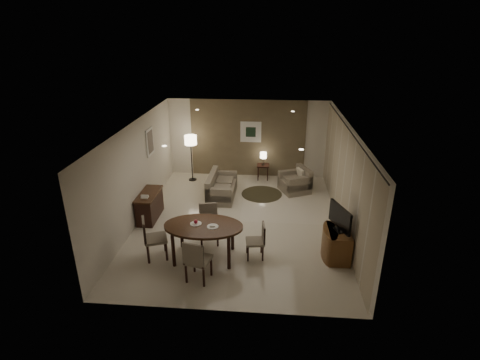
# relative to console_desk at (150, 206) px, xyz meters

# --- Properties ---
(room_shell) EXTENTS (5.50, 7.00, 2.70)m
(room_shell) POSITION_rel_console_desk_xyz_m (2.49, 0.40, 0.98)
(room_shell) COLOR beige
(room_shell) RESTS_ON ground
(taupe_accent) EXTENTS (3.96, 0.03, 2.70)m
(taupe_accent) POSITION_rel_console_desk_xyz_m (2.49, 3.48, 0.98)
(taupe_accent) COLOR brown
(taupe_accent) RESTS_ON wall_back
(curtain_wall) EXTENTS (0.08, 6.70, 2.58)m
(curtain_wall) POSITION_rel_console_desk_xyz_m (5.17, 0.00, 0.95)
(curtain_wall) COLOR #BFAF95
(curtain_wall) RESTS_ON wall_right
(curtain_rod) EXTENTS (0.03, 6.80, 0.03)m
(curtain_rod) POSITION_rel_console_desk_xyz_m (5.17, 0.00, 2.27)
(curtain_rod) COLOR black
(curtain_rod) RESTS_ON wall_right
(art_back_frame) EXTENTS (0.72, 0.03, 0.72)m
(art_back_frame) POSITION_rel_console_desk_xyz_m (2.59, 3.46, 1.23)
(art_back_frame) COLOR silver
(art_back_frame) RESTS_ON wall_back
(art_back_canvas) EXTENTS (0.34, 0.01, 0.34)m
(art_back_canvas) POSITION_rel_console_desk_xyz_m (2.59, 3.44, 1.23)
(art_back_canvas) COLOR black
(art_back_canvas) RESTS_ON wall_back
(art_left_frame) EXTENTS (0.03, 0.60, 0.80)m
(art_left_frame) POSITION_rel_console_desk_xyz_m (-0.23, 1.20, 1.48)
(art_left_frame) COLOR silver
(art_left_frame) RESTS_ON wall_left
(art_left_canvas) EXTENTS (0.01, 0.46, 0.64)m
(art_left_canvas) POSITION_rel_console_desk_xyz_m (-0.21, 1.20, 1.48)
(art_left_canvas) COLOR gray
(art_left_canvas) RESTS_ON wall_left
(downlight_nl) EXTENTS (0.10, 0.10, 0.01)m
(downlight_nl) POSITION_rel_console_desk_xyz_m (1.09, -1.80, 2.31)
(downlight_nl) COLOR white
(downlight_nl) RESTS_ON ceiling
(downlight_nr) EXTENTS (0.10, 0.10, 0.01)m
(downlight_nr) POSITION_rel_console_desk_xyz_m (3.89, -1.80, 2.31)
(downlight_nr) COLOR white
(downlight_nr) RESTS_ON ceiling
(downlight_fl) EXTENTS (0.10, 0.10, 0.01)m
(downlight_fl) POSITION_rel_console_desk_xyz_m (1.09, 1.80, 2.31)
(downlight_fl) COLOR white
(downlight_fl) RESTS_ON ceiling
(downlight_fr) EXTENTS (0.10, 0.10, 0.01)m
(downlight_fr) POSITION_rel_console_desk_xyz_m (3.89, 1.80, 2.31)
(downlight_fr) COLOR white
(downlight_fr) RESTS_ON ceiling
(console_desk) EXTENTS (0.48, 1.20, 0.75)m
(console_desk) POSITION_rel_console_desk_xyz_m (0.00, 0.00, 0.00)
(console_desk) COLOR #4B2F18
(console_desk) RESTS_ON floor
(telephone) EXTENTS (0.20, 0.14, 0.09)m
(telephone) POSITION_rel_console_desk_xyz_m (0.00, -0.30, 0.43)
(telephone) COLOR white
(telephone) RESTS_ON console_desk
(tv_cabinet) EXTENTS (0.48, 0.90, 0.70)m
(tv_cabinet) POSITION_rel_console_desk_xyz_m (4.89, -1.50, -0.03)
(tv_cabinet) COLOR brown
(tv_cabinet) RESTS_ON floor
(flat_tv) EXTENTS (0.36, 0.85, 0.60)m
(flat_tv) POSITION_rel_console_desk_xyz_m (4.87, -1.50, 0.65)
(flat_tv) COLOR black
(flat_tv) RESTS_ON tv_cabinet
(dining_table) EXTENTS (1.79, 1.12, 0.84)m
(dining_table) POSITION_rel_console_desk_xyz_m (1.83, -1.77, 0.04)
(dining_table) COLOR #4B2F18
(dining_table) RESTS_ON floor
(chair_near) EXTENTS (0.58, 0.58, 0.99)m
(chair_near) POSITION_rel_console_desk_xyz_m (1.85, -2.58, 0.12)
(chair_near) COLOR gray
(chair_near) RESTS_ON floor
(chair_far) EXTENTS (0.56, 0.56, 0.97)m
(chair_far) POSITION_rel_console_desk_xyz_m (1.84, -1.13, 0.11)
(chair_far) COLOR gray
(chair_far) RESTS_ON floor
(chair_left) EXTENTS (0.63, 0.63, 1.01)m
(chair_left) POSITION_rel_console_desk_xyz_m (0.73, -1.86, 0.13)
(chair_left) COLOR gray
(chair_left) RESTS_ON floor
(chair_right) EXTENTS (0.46, 0.46, 0.84)m
(chair_right) POSITION_rel_console_desk_xyz_m (2.99, -1.66, 0.05)
(chair_right) COLOR gray
(chair_right) RESTS_ON floor
(plate_a) EXTENTS (0.26, 0.26, 0.02)m
(plate_a) POSITION_rel_console_desk_xyz_m (1.65, -1.72, 0.47)
(plate_a) COLOR white
(plate_a) RESTS_ON dining_table
(plate_b) EXTENTS (0.26, 0.26, 0.02)m
(plate_b) POSITION_rel_console_desk_xyz_m (2.05, -1.82, 0.47)
(plate_b) COLOR white
(plate_b) RESTS_ON dining_table
(fruit_apple) EXTENTS (0.09, 0.09, 0.09)m
(fruit_apple) POSITION_rel_console_desk_xyz_m (1.65, -1.72, 0.52)
(fruit_apple) COLOR #AE132E
(fruit_apple) RESTS_ON plate_a
(napkin) EXTENTS (0.12, 0.08, 0.03)m
(napkin) POSITION_rel_console_desk_xyz_m (2.05, -1.82, 0.49)
(napkin) COLOR white
(napkin) RESTS_ON plate_b
(round_rug) EXTENTS (1.29, 1.29, 0.01)m
(round_rug) POSITION_rel_console_desk_xyz_m (3.05, 1.85, -0.37)
(round_rug) COLOR #3A3620
(round_rug) RESTS_ON floor
(sofa) EXTENTS (1.59, 0.82, 0.74)m
(sofa) POSITION_rel_console_desk_xyz_m (1.81, 1.58, -0.00)
(sofa) COLOR gray
(sofa) RESTS_ON floor
(armchair) EXTENTS (1.10, 1.13, 0.78)m
(armchair) POSITION_rel_console_desk_xyz_m (4.10, 2.18, 0.01)
(armchair) COLOR gray
(armchair) RESTS_ON floor
(side_table) EXTENTS (0.41, 0.41, 0.52)m
(side_table) POSITION_rel_console_desk_xyz_m (3.05, 3.15, -0.11)
(side_table) COLOR black
(side_table) RESTS_ON floor
(table_lamp) EXTENTS (0.22, 0.22, 0.50)m
(table_lamp) POSITION_rel_console_desk_xyz_m (3.05, 3.15, 0.40)
(table_lamp) COLOR #FFEAC1
(table_lamp) RESTS_ON side_table
(floor_lamp) EXTENTS (0.40, 0.40, 1.60)m
(floor_lamp) POSITION_rel_console_desk_xyz_m (0.61, 2.85, 0.42)
(floor_lamp) COLOR #FFE5B7
(floor_lamp) RESTS_ON floor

